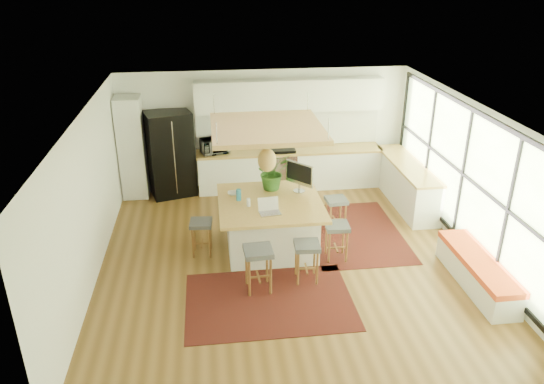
{
  "coord_description": "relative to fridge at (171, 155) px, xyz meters",
  "views": [
    {
      "loc": [
        -1.26,
        -7.9,
        4.89
      ],
      "look_at": [
        -0.2,
        0.5,
        1.1
      ],
      "focal_mm": 34.37,
      "sensor_mm": 36.0,
      "label": 1
    }
  ],
  "objects": [
    {
      "name": "laptop",
      "position": [
        1.83,
        -3.18,
        0.12
      ],
      "size": [
        0.4,
        0.42,
        0.27
      ],
      "primitive_type": null,
      "rotation": [
        0.0,
        0.0,
        0.12
      ],
      "color": "#A5A5AA",
      "rests_on": "island"
    },
    {
      "name": "microwave",
      "position": [
        0.98,
        0.03,
        0.2
      ],
      "size": [
        0.66,
        0.48,
        0.4
      ],
      "primitive_type": "imported",
      "rotation": [
        0.0,
        0.0,
        0.28
      ],
      "color": "#A5A5AA",
      "rests_on": "back_counter_top"
    },
    {
      "name": "island_bowl",
      "position": [
        1.25,
        -2.31,
        0.03
      ],
      "size": [
        0.2,
        0.2,
        0.05
      ],
      "primitive_type": "imported",
      "rotation": [
        0.0,
        0.0,
        -0.03
      ],
      "color": "white",
      "rests_on": "island"
    },
    {
      "name": "back_counter_base",
      "position": [
        2.68,
        0.01,
        -0.49
      ],
      "size": [
        4.2,
        0.6,
        0.88
      ],
      "primitive_type": "cube",
      "color": "white",
      "rests_on": "floor"
    },
    {
      "name": "island_bottle_0",
      "position": [
        1.35,
        -2.59,
        0.1
      ],
      "size": [
        0.07,
        0.07,
        0.19
      ],
      "primitive_type": "cylinder",
      "color": "teal",
      "rests_on": "island"
    },
    {
      "name": "wall_left",
      "position": [
        -1.12,
        -3.17,
        0.42
      ],
      "size": [
        0.0,
        7.0,
        7.0
      ],
      "primitive_type": "plane",
      "rotation": [
        1.57,
        0.0,
        1.57
      ],
      "color": "white",
      "rests_on": "ground"
    },
    {
      "name": "ceiling_panel",
      "position": [
        1.83,
        -2.77,
        1.12
      ],
      "size": [
        1.86,
        1.86,
        0.8
      ],
      "primitive_type": null,
      "color": "#B0893E",
      "rests_on": "ceiling"
    },
    {
      "name": "monitor",
      "position": [
        2.49,
        -2.32,
        0.26
      ],
      "size": [
        0.58,
        0.61,
        0.57
      ],
      "primitive_type": null,
      "rotation": [
        0.0,
        0.0,
        -0.84
      ],
      "color": "#A5A5AA",
      "rests_on": "island"
    },
    {
      "name": "right_counter_base",
      "position": [
        5.06,
        -1.17,
        -0.49
      ],
      "size": [
        0.6,
        2.5,
        0.88
      ],
      "primitive_type": "cube",
      "color": "white",
      "rests_on": "floor"
    },
    {
      "name": "wall_right",
      "position": [
        5.38,
        -3.17,
        0.42
      ],
      "size": [
        0.0,
        7.0,
        7.0
      ],
      "primitive_type": "plane",
      "rotation": [
        1.57,
        0.0,
        -1.57
      ],
      "color": "white",
      "rests_on": "ground"
    },
    {
      "name": "back_counter_top",
      "position": [
        2.68,
        0.01,
        -0.03
      ],
      "size": [
        4.24,
        0.64,
        0.05
      ],
      "primitive_type": "cube",
      "color": "#B0893E",
      "rests_on": "back_counter_base"
    },
    {
      "name": "island",
      "position": [
        1.9,
        -2.69,
        -0.46
      ],
      "size": [
        1.85,
        1.85,
        0.93
      ],
      "primitive_type": null,
      "color": "#B0893E",
      "rests_on": "floor"
    },
    {
      "name": "window_bench",
      "position": [
        5.08,
        -4.37,
        -0.68
      ],
      "size": [
        0.52,
        2.0,
        0.5
      ],
      "primitive_type": null,
      "color": "white",
      "rests_on": "floor"
    },
    {
      "name": "pantry",
      "position": [
        -0.82,
        0.01,
        0.2
      ],
      "size": [
        0.55,
        0.6,
        2.25
      ],
      "primitive_type": "cube",
      "color": "white",
      "rests_on": "floor"
    },
    {
      "name": "floor",
      "position": [
        2.13,
        -3.17,
        -0.93
      ],
      "size": [
        7.0,
        7.0,
        0.0
      ],
      "primitive_type": "plane",
      "color": "brown",
      "rests_on": "ground"
    },
    {
      "name": "range",
      "position": [
        2.43,
        0.01,
        -0.43
      ],
      "size": [
        0.76,
        0.62,
        1.0
      ],
      "primitive_type": null,
      "color": "#A5A5AA",
      "rests_on": "floor"
    },
    {
      "name": "ceiling",
      "position": [
        2.13,
        -3.17,
        1.78
      ],
      "size": [
        7.0,
        7.0,
        0.0
      ],
      "primitive_type": "plane",
      "rotation": [
        3.14,
        0.0,
        0.0
      ],
      "color": "white",
      "rests_on": "ground"
    },
    {
      "name": "island_plant",
      "position": [
        2.0,
        -2.13,
        0.28
      ],
      "size": [
        0.85,
        0.89,
        0.54
      ],
      "primitive_type": "imported",
      "rotation": [
        0.0,
        0.0,
        0.41
      ],
      "color": "#1E4C19",
      "rests_on": "island"
    },
    {
      "name": "upper_cabinets",
      "position": [
        2.68,
        0.15,
        1.22
      ],
      "size": [
        4.2,
        0.34,
        0.7
      ],
      "primitive_type": "cube",
      "color": "white",
      "rests_on": "wall_back"
    },
    {
      "name": "stool_right_front",
      "position": [
        3.01,
        -3.25,
        -0.57
      ],
      "size": [
        0.43,
        0.43,
        0.68
      ],
      "primitive_type": null,
      "rotation": [
        0.0,
        0.0,
        1.52
      ],
      "color": "#45484D",
      "rests_on": "floor"
    },
    {
      "name": "stool_near_right",
      "position": [
        2.35,
        -3.86,
        -0.57
      ],
      "size": [
        0.43,
        0.43,
        0.69
      ],
      "primitive_type": null,
      "rotation": [
        0.0,
        0.0,
        -0.06
      ],
      "color": "#45484D",
      "rests_on": "floor"
    },
    {
      "name": "wall_back",
      "position": [
        2.13,
        0.33,
        0.42
      ],
      "size": [
        6.5,
        0.0,
        6.5
      ],
      "primitive_type": "plane",
      "rotation": [
        1.57,
        0.0,
        0.0
      ],
      "color": "white",
      "rests_on": "ground"
    },
    {
      "name": "fridge",
      "position": [
        0.0,
        0.0,
        0.0
      ],
      "size": [
        1.11,
        0.97,
        1.91
      ],
      "primitive_type": null,
      "rotation": [
        0.0,
        0.0,
        0.27
      ],
      "color": "black",
      "rests_on": "floor"
    },
    {
      "name": "stool_right_back",
      "position": [
        3.25,
        -2.16,
        -0.57
      ],
      "size": [
        0.42,
        0.42,
        0.66
      ],
      "primitive_type": null,
      "rotation": [
        0.0,
        0.0,
        1.65
      ],
      "color": "#45484D",
      "rests_on": "floor"
    },
    {
      "name": "right_counter_top",
      "position": [
        5.06,
        -1.17,
        -0.03
      ],
      "size": [
        0.64,
        2.54,
        0.05
      ],
      "primitive_type": "cube",
      "color": "#B0893E",
      "rests_on": "right_counter_base"
    },
    {
      "name": "stool_near_left",
      "position": [
        1.54,
        -4.03,
        -0.57
      ],
      "size": [
        0.47,
        0.47,
        0.75
      ],
      "primitive_type": null,
      "rotation": [
        0.0,
        0.0,
        0.05
      ],
      "color": "#45484D",
      "rests_on": "floor"
    },
    {
      "name": "backsplash",
      "position": [
        2.68,
        0.31,
        0.43
      ],
      "size": [
        4.2,
        0.02,
        0.8
      ],
      "primitive_type": "cube",
      "color": "white",
      "rests_on": "wall_back"
    },
    {
      "name": "rug_near",
      "position": [
        1.67,
        -4.39,
        -0.92
      ],
      "size": [
        2.6,
        1.8,
        0.01
      ],
      "primitive_type": "cube",
      "color": "black",
      "rests_on": "floor"
    },
    {
      "name": "stool_left_side",
      "position": [
        0.64,
        -2.78,
        -0.57
      ],
      "size": [
        0.42,
        0.42,
        0.65
      ],
      "primitive_type": null,
      "rotation": [
        0.0,
        0.0,
        -1.65
      ],
      "color": "#45484D",
      "rests_on": "floor"
    },
    {
      "name": "island_bottle_1",
      "position": [
        1.5,
        -2.84,
        0.1
      ],
      "size": [
        0.07,
        0.07,
        0.19
      ],
      "primitive_type": "cylinder",
      "color": "white",
      "rests_on": "island"
    },
    {
      "name": "rug_right",
      "position": [
        3.57,
        -2.37,
        -0.92
      ],
      "size": [
        1.8,
        2.6,
        0.01
      ],
      "primitive_type": "cube",
      "color": "black",
      "rests_on": "floor"
    },
    {
      "name": "window_wall",
      "position": [
        5.35,
        -3.17,
        0.47
      ],
      "size": [
        0.1,
        6.2,
        2.6
      ],
      "primitive_type": null,
      "color": "black",
      "rests_on": "wall_right"
    },
    {
      "name": "wall_front",
      "position": [
        2.13,
        -6.67,
        0.42
      ],
      "size": [
        6.5,
        0.0,
        6.5
      ],
      "primitive_type": "plane",
      "rotation": [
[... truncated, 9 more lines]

